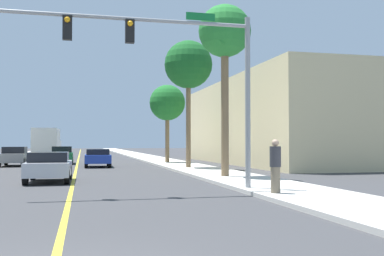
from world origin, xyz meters
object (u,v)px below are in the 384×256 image
at_px(traffic_signal_mast, 176,58).
at_px(pedestrian, 275,166).
at_px(palm_far, 167,103).
at_px(car_silver, 49,166).
at_px(palm_near, 225,35).
at_px(palm_mid, 188,66).
at_px(car_blue, 98,157).
at_px(car_green, 62,155).
at_px(car_gray, 14,156).
at_px(delivery_truck, 47,143).

xyz_separation_m(traffic_signal_mast, pedestrian, (3.02, -1.96, -3.86)).
bearing_deg(palm_far, car_silver, -117.64).
bearing_deg(palm_near, palm_mid, 89.78).
xyz_separation_m(car_blue, car_silver, (-2.63, -12.67, 0.02)).
distance_m(palm_far, pedestrian, 24.71).
bearing_deg(car_blue, car_green, 117.20).
bearing_deg(palm_mid, palm_far, 89.53).
distance_m(traffic_signal_mast, palm_mid, 14.74).
xyz_separation_m(palm_far, pedestrian, (-0.80, -24.34, -4.15)).
height_order(traffic_signal_mast, palm_near, palm_near).
bearing_deg(palm_far, car_gray, -177.02).
bearing_deg(pedestrian, delivery_truck, 124.67).
distance_m(palm_near, pedestrian, 9.99).
relative_size(car_green, car_blue, 1.15).
xyz_separation_m(palm_far, car_green, (-8.79, 1.97, -4.44)).
height_order(palm_far, car_green, palm_far).
distance_m(palm_far, delivery_truck, 16.48).
height_order(traffic_signal_mast, palm_far, palm_far).
height_order(palm_near, palm_mid, palm_near).
distance_m(traffic_signal_mast, car_blue, 19.21).
distance_m(delivery_truck, pedestrian, 37.69).
bearing_deg(car_blue, palm_mid, -36.47).
height_order(palm_near, palm_far, palm_near).
height_order(car_blue, delivery_truck, delivery_truck).
relative_size(palm_mid, car_silver, 2.19).
relative_size(car_blue, car_gray, 0.93).
distance_m(palm_far, car_blue, 8.37).
relative_size(palm_mid, car_blue, 2.18).
height_order(palm_near, car_blue, palm_near).
xyz_separation_m(palm_mid, palm_far, (0.07, 8.30, -1.90)).
bearing_deg(traffic_signal_mast, palm_far, 80.31).
xyz_separation_m(palm_near, delivery_truck, (-10.63, 28.60, -5.59)).
distance_m(palm_mid, car_silver, 13.40).
bearing_deg(traffic_signal_mast, car_gray, 111.25).
xyz_separation_m(palm_near, pedestrian, (-0.70, -7.75, -6.27)).
relative_size(car_blue, delivery_truck, 0.45).
height_order(palm_far, car_gray, palm_far).
bearing_deg(pedestrian, traffic_signal_mast, 166.32).
bearing_deg(car_blue, traffic_signal_mast, -82.35).
height_order(palm_mid, pedestrian, palm_mid).
height_order(traffic_signal_mast, palm_mid, palm_mid).
distance_m(palm_mid, car_green, 14.88).
bearing_deg(delivery_truck, car_silver, -85.08).
relative_size(palm_mid, palm_far, 1.30).
xyz_separation_m(palm_near, car_gray, (-12.18, 15.95, -6.55)).
bearing_deg(pedestrian, car_silver, 153.96).
height_order(car_green, car_gray, same).
xyz_separation_m(palm_mid, car_gray, (-12.21, 7.66, -6.34)).
xyz_separation_m(car_blue, car_gray, (-6.30, 3.12, 0.05)).
relative_size(traffic_signal_mast, palm_far, 1.40).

